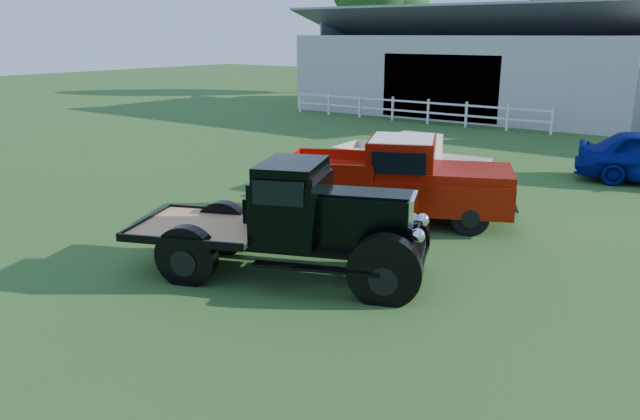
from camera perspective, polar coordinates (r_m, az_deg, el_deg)
The scene contains 8 objects.
ground at distance 11.43m, azimuth -4.40°, elevation -6.23°, with size 120.00×120.00×0.00m, color #2E5121.
shed_left at distance 36.78m, azimuth 14.35°, elevation 13.03°, with size 18.80×10.20×5.60m, color #A1A09C, non-canonical shape.
fence_rail at distance 31.96m, azimuth 8.24°, elevation 9.04°, with size 14.20×0.16×1.20m, color white, non-canonical shape.
tree_a at distance 48.01m, azimuth 5.19°, elevation 16.91°, with size 6.30×6.30×10.50m, color black, non-canonical shape.
tree_b at distance 43.43m, azimuth 22.66°, elevation 16.60°, with size 6.90×6.90×11.50m, color black, non-canonical shape.
vintage_flatbed at distance 11.25m, azimuth -3.06°, elevation -0.85°, with size 5.36×2.12×2.12m, color black, non-canonical shape.
red_pickup at distance 14.78m, azimuth 7.01°, elevation 2.85°, with size 5.47×2.10×1.99m, color #971205, non-canonical shape.
white_pickup at distance 17.35m, azimuth 8.08°, elevation 4.08°, with size 4.36×1.69×1.60m, color #BEAE97, non-canonical shape.
Camera 1 is at (6.96, -8.00, 4.28)m, focal length 35.00 mm.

